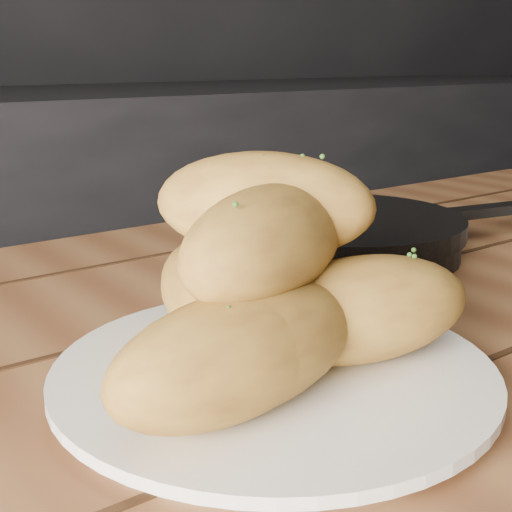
{
  "coord_description": "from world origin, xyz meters",
  "views": [
    {
      "loc": [
        -0.62,
        0.3,
        0.97
      ],
      "look_at": [
        -0.35,
        0.67,
        0.84
      ],
      "focal_mm": 50.0,
      "sensor_mm": 36.0,
      "label": 1
    }
  ],
  "objects": [
    {
      "name": "bread_rolls",
      "position": [
        -0.36,
        0.64,
        0.82
      ],
      "size": [
        0.29,
        0.23,
        0.14
      ],
      "color": "#A9802F",
      "rests_on": "plate"
    },
    {
      "name": "counter",
      "position": [
        0.0,
        1.7,
        0.45
      ],
      "size": [
        2.8,
        0.6,
        0.9
      ],
      "primitive_type": "cube",
      "color": "black",
      "rests_on": "ground"
    },
    {
      "name": "plate",
      "position": [
        -0.35,
        0.65,
        0.76
      ],
      "size": [
        0.3,
        0.3,
        0.02
      ],
      "color": "white",
      "rests_on": "table"
    },
    {
      "name": "table",
      "position": [
        -0.15,
        0.69,
        0.65
      ],
      "size": [
        1.56,
        0.88,
        0.75
      ],
      "color": "brown",
      "rests_on": "ground"
    },
    {
      "name": "skillet",
      "position": [
        -0.07,
        0.87,
        0.77
      ],
      "size": [
        0.41,
        0.27,
        0.05
      ],
      "color": "black",
      "rests_on": "table"
    }
  ]
}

